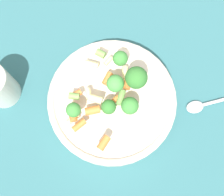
# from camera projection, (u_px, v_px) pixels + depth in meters

# --- Properties ---
(ground_plane) EXTENTS (3.00, 3.00, 0.00)m
(ground_plane) POSITION_uv_depth(u_px,v_px,m) (112.00, 105.00, 0.65)
(ground_plane) COLOR #2D6066
(bowl) EXTENTS (0.25, 0.25, 0.05)m
(bowl) POSITION_uv_depth(u_px,v_px,m) (112.00, 102.00, 0.62)
(bowl) COLOR beige
(bowl) RESTS_ON ground_plane
(pasta_salad) EXTENTS (0.16, 0.17, 0.08)m
(pasta_salad) POSITION_uv_depth(u_px,v_px,m) (115.00, 90.00, 0.57)
(pasta_salad) COLOR #8CB766
(pasta_salad) RESTS_ON bowl
(spoon) EXTENTS (0.08, 0.14, 0.01)m
(spoon) POSITION_uv_depth(u_px,v_px,m) (208.00, 104.00, 0.64)
(spoon) COLOR silver
(spoon) RESTS_ON ground_plane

